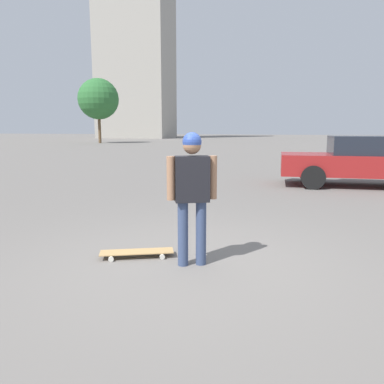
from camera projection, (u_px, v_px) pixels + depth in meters
name	position (u px, v px, depth m)	size (l,w,h in m)	color
ground_plane	(192.00, 264.00, 4.64)	(220.00, 220.00, 0.00)	slate
person	(192.00, 186.00, 4.47)	(0.56, 0.35, 1.62)	#38476B
skateboard	(137.00, 252.00, 4.89)	(0.97, 0.60, 0.08)	tan
car_parked_near	(364.00, 161.00, 10.80)	(4.69, 2.11, 1.46)	maroon
building_block_distant	(134.00, 24.00, 66.44)	(12.95, 8.06, 40.05)	#9E998E
tree_distant	(98.00, 99.00, 43.69)	(4.73, 4.73, 7.49)	brown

